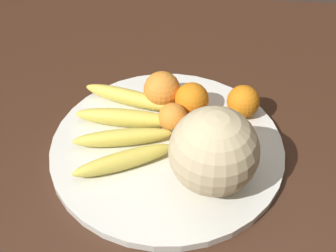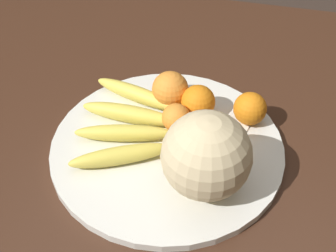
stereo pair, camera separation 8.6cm
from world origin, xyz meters
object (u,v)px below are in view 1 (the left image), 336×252
orange_mid_center (192,99)px  orange_back_left (200,128)px  kitchen_table (169,160)px  melon (214,151)px  orange_front_right (162,90)px  fruit_bowl (168,147)px  produce_tag (222,120)px  orange_front_left (243,101)px  orange_back_right (173,117)px  banana_bunch (126,126)px

orange_mid_center → orange_back_left: (0.02, -0.08, -0.00)m
kitchen_table → melon: bearing=-56.3°
orange_front_right → orange_mid_center: 0.07m
fruit_bowl → produce_tag: size_ratio=5.12×
fruit_bowl → orange_front_left: (0.14, 0.10, 0.04)m
melon → kitchen_table: bearing=123.7°
orange_front_left → orange_back_right: bearing=-158.6°
orange_front_left → orange_front_right: 0.17m
produce_tag → orange_back_right: bearing=-149.2°
orange_mid_center → orange_front_right: bearing=161.6°
kitchen_table → orange_back_right: size_ratio=28.56×
orange_mid_center → orange_back_right: 0.06m
kitchen_table → banana_bunch: 0.14m
orange_back_right → produce_tag: bearing=17.3°
kitchen_table → orange_back_right: orange_back_right is taller
produce_tag → banana_bunch: bearing=-150.2°
orange_front_left → orange_mid_center: 0.10m
melon → orange_mid_center: bearing=104.3°
orange_mid_center → orange_front_left: bearing=2.5°
orange_back_right → fruit_bowl: bearing=-95.5°
orange_front_right → melon: bearing=-61.7°
melon → orange_back_right: 0.16m
fruit_bowl → orange_back_left: 0.07m
melon → orange_front_right: size_ratio=2.03×
orange_back_left → produce_tag: orange_back_left is taller
orange_mid_center → orange_back_left: 0.08m
orange_back_left → orange_back_right: orange_back_left is taller
fruit_bowl → orange_back_left: size_ratio=6.94×
orange_front_right → orange_back_right: (0.03, -0.07, -0.01)m
orange_front_left → kitchen_table: bearing=-159.2°
kitchen_table → produce_tag: bearing=16.6°
kitchen_table → orange_back_left: size_ratio=25.16×
kitchen_table → banana_bunch: size_ratio=5.90×
orange_back_right → produce_tag: (0.10, 0.03, -0.03)m
fruit_bowl → orange_front_right: orange_front_right is taller
orange_front_left → orange_back_left: size_ratio=1.03×
banana_bunch → orange_front_right: 0.11m
kitchen_table → melon: (0.09, -0.13, 0.17)m
banana_bunch → produce_tag: 0.20m
fruit_bowl → melon: 0.14m
fruit_bowl → melon: melon is taller
banana_bunch → produce_tag: size_ratio=3.15×
orange_front_right → produce_tag: (0.13, -0.04, -0.04)m
orange_back_right → melon: bearing=-58.5°
orange_front_left → melon: bearing=-107.3°
kitchen_table → orange_back_right: 0.12m
melon → orange_mid_center: 0.19m
fruit_bowl → melon: bearing=-43.9°
banana_bunch → orange_back_right: bearing=-170.5°
melon → produce_tag: 0.18m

